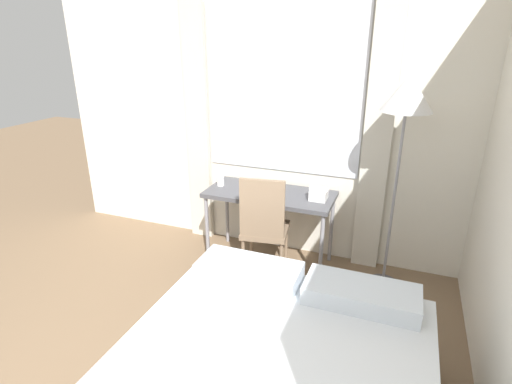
% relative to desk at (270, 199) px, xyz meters
% --- Properties ---
extents(wall_back_with_window, '(4.68, 0.13, 2.70)m').
position_rel_desk_xyz_m(wall_back_with_window, '(-0.10, 0.34, 0.69)').
color(wall_back_with_window, silver).
rests_on(wall_back_with_window, ground_plane).
extents(desk, '(1.19, 0.53, 0.73)m').
position_rel_desk_xyz_m(desk, '(0.00, 0.00, 0.00)').
color(desk, '#4C4C51').
rests_on(desk, ground_plane).
extents(desk_chair, '(0.46, 0.46, 0.99)m').
position_rel_desk_xyz_m(desk_chair, '(0.05, -0.30, -0.11)').
color(desk_chair, '#8C7259').
rests_on(desk_chair, ground_plane).
extents(standing_lamp, '(0.39, 0.39, 1.82)m').
position_rel_desk_xyz_m(standing_lamp, '(1.09, -0.03, 0.93)').
color(standing_lamp, '#4C4C51').
rests_on(standing_lamp, ground_plane).
extents(telephone, '(0.17, 0.16, 0.11)m').
position_rel_desk_xyz_m(telephone, '(0.46, -0.01, 0.12)').
color(telephone, white).
rests_on(telephone, desk).
extents(book, '(0.26, 0.18, 0.02)m').
position_rel_desk_xyz_m(book, '(-0.06, 0.07, 0.08)').
color(book, '#33664C').
rests_on(book, desk).
extents(mug, '(0.07, 0.07, 0.09)m').
position_rel_desk_xyz_m(mug, '(-0.51, -0.00, 0.11)').
color(mug, white).
rests_on(mug, desk).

